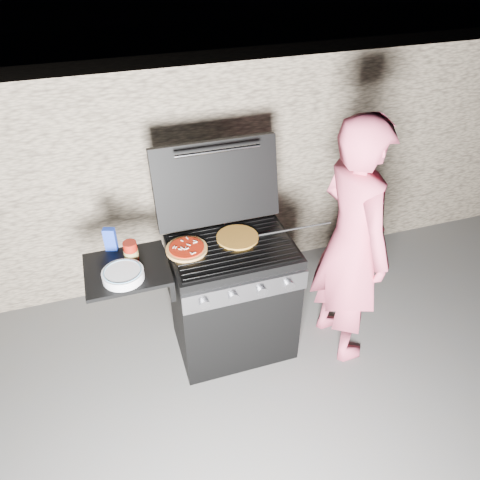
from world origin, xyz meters
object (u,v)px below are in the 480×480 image
object	(u,v)px
sauce_jar	(131,251)
person	(352,244)
pizza_topped	(187,248)
gas_grill	(198,306)

from	to	relation	value
sauce_jar	person	distance (m)	1.40
sauce_jar	person	size ratio (longest dim) A/B	0.07
pizza_topped	gas_grill	bearing A→B (deg)	-52.81
gas_grill	sauce_jar	bearing A→B (deg)	169.55
gas_grill	sauce_jar	size ratio (longest dim) A/B	10.17
pizza_topped	sauce_jar	size ratio (longest dim) A/B	1.99
pizza_topped	person	distance (m)	1.06
sauce_jar	person	xyz separation A→B (m)	(1.38, -0.26, -0.08)
gas_grill	person	xyz separation A→B (m)	(1.00, -0.19, 0.44)
gas_grill	sauce_jar	world-z (taller)	sauce_jar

